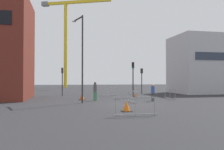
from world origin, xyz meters
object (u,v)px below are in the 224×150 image
object	(u,v)px
traffic_light_corner	(142,77)
traffic_light_verge	(62,77)
streetlamp_tall	(81,51)
pedestrian_walking	(95,90)
traffic_cone_orange	(127,107)
traffic_cone_on_verge	(135,95)
construction_crane	(67,29)
traffic_light_island	(133,74)
pedestrian_waiting	(153,91)
traffic_cone_striped	(82,97)

from	to	relation	value
traffic_light_corner	traffic_light_verge	bearing A→B (deg)	-171.93
streetlamp_tall	traffic_light_verge	distance (m)	10.28
streetlamp_tall	pedestrian_walking	bearing A→B (deg)	50.50
traffic_light_corner	traffic_cone_orange	world-z (taller)	traffic_light_corner
streetlamp_tall	traffic_light_corner	world-z (taller)	streetlamp_tall
streetlamp_tall	traffic_cone_orange	xyz separation A→B (m)	(2.53, -6.21, -4.32)
traffic_light_corner	traffic_cone_orange	bearing A→B (deg)	-111.87
pedestrian_walking	traffic_cone_on_verge	xyz separation A→B (m)	(5.45, 4.28, -0.88)
construction_crane	streetlamp_tall	bearing A→B (deg)	-88.81
traffic_light_verge	streetlamp_tall	bearing A→B (deg)	-79.89
traffic_cone_orange	traffic_light_island	bearing A→B (deg)	71.14
pedestrian_walking	traffic_cone_orange	world-z (taller)	pedestrian_walking
construction_crane	streetlamp_tall	size ratio (longest dim) A/B	2.98
traffic_light_island	pedestrian_waiting	world-z (taller)	traffic_light_island
traffic_light_verge	traffic_cone_striped	size ratio (longest dim) A/B	5.23
pedestrian_walking	traffic_cone_orange	xyz separation A→B (m)	(1.03, -8.03, -0.77)
construction_crane	traffic_cone_striped	bearing A→B (deg)	-88.27
traffic_light_corner	traffic_cone_striped	size ratio (longest dim) A/B	5.37
traffic_light_verge	pedestrian_waiting	distance (m)	13.02
traffic_light_island	traffic_cone_orange	size ratio (longest dim) A/B	6.06
pedestrian_waiting	traffic_cone_orange	xyz separation A→B (m)	(-4.40, -6.51, -0.64)
traffic_light_corner	pedestrian_walking	bearing A→B (deg)	-130.03
traffic_cone_orange	construction_crane	bearing A→B (deg)	94.06
construction_crane	traffic_light_island	distance (m)	39.67
traffic_light_island	pedestrian_walking	world-z (taller)	traffic_light_island
construction_crane	traffic_light_verge	distance (m)	34.26
streetlamp_tall	pedestrian_waiting	world-z (taller)	streetlamp_tall
pedestrian_waiting	traffic_cone_striped	size ratio (longest dim) A/B	2.37
construction_crane	traffic_cone_orange	size ratio (longest dim) A/B	34.53
traffic_light_corner	traffic_cone_on_verge	xyz separation A→B (m)	(-2.69, -5.41, -2.31)
traffic_light_verge	traffic_cone_striped	distance (m)	7.45
traffic_cone_striped	pedestrian_walking	bearing A→B (deg)	-45.98
construction_crane	traffic_cone_orange	world-z (taller)	construction_crane
traffic_cone_on_verge	traffic_light_verge	bearing A→B (deg)	156.49
construction_crane	pedestrian_waiting	size ratio (longest dim) A/B	14.15
pedestrian_walking	traffic_cone_on_verge	world-z (taller)	pedestrian_walking
traffic_light_verge	traffic_light_corner	bearing A→B (deg)	8.07
traffic_light_verge	traffic_light_island	bearing A→B (deg)	-33.15
traffic_cone_striped	traffic_cone_orange	world-z (taller)	traffic_cone_striped
construction_crane	pedestrian_walking	size ratio (longest dim) A/B	12.60
traffic_light_island	traffic_cone_orange	distance (m)	11.74
streetlamp_tall	traffic_cone_striped	distance (m)	5.29
streetlamp_tall	traffic_cone_on_verge	distance (m)	10.25
traffic_light_verge	traffic_cone_striped	world-z (taller)	traffic_light_verge
streetlamp_tall	traffic_light_island	size ratio (longest dim) A/B	1.91
traffic_light_island	traffic_cone_striped	bearing A→B (deg)	-164.85
traffic_cone_striped	traffic_light_island	bearing A→B (deg)	15.15
streetlamp_tall	traffic_light_island	xyz separation A→B (m)	(6.24, 4.66, -1.89)
pedestrian_waiting	traffic_cone_striped	xyz separation A→B (m)	(-6.62, 2.75, -0.63)
traffic_light_verge	pedestrian_walking	xyz separation A→B (m)	(3.26, -8.07, -1.38)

